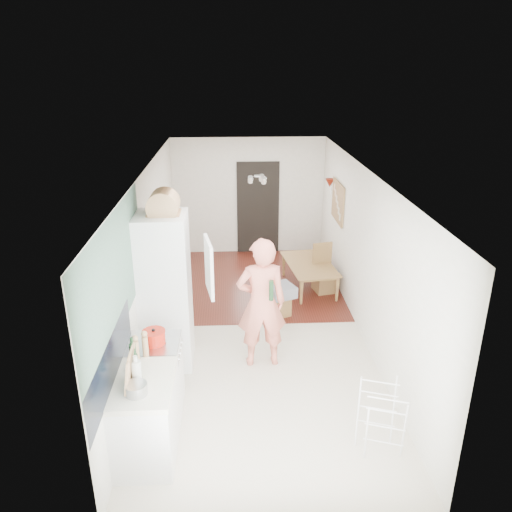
{
  "coord_description": "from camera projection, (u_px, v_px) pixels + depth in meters",
  "views": [
    {
      "loc": [
        -0.36,
        -6.84,
        3.94
      ],
      "look_at": [
        -0.01,
        0.2,
        1.18
      ],
      "focal_mm": 35.0,
      "sensor_mm": 36.0,
      "label": 1
    }
  ],
  "objects": [
    {
      "name": "base_cabinet",
      "position": [
        146.0,
        420.0,
        5.23
      ],
      "size": [
        0.6,
        0.9,
        0.86
      ],
      "primitive_type": "cube",
      "color": "white",
      "rests_on": "room_shell"
    },
    {
      "name": "fridge_door",
      "position": [
        209.0,
        267.0,
        6.22
      ],
      "size": [
        0.14,
        0.56,
        0.7
      ],
      "primitive_type": "cube",
      "rotation": [
        0.0,
        0.0,
        -1.4
      ],
      "color": "white",
      "rests_on": "room_shell"
    },
    {
      "name": "held_bottle",
      "position": [
        271.0,
        290.0,
        6.41
      ],
      "size": [
        0.06,
        0.06,
        0.28
      ],
      "primitive_type": "cylinder",
      "color": "#1B3B1F",
      "rests_on": "person"
    },
    {
      "name": "bottle_a",
      "position": [
        136.0,
        366.0,
        5.06
      ],
      "size": [
        0.06,
        0.06,
        0.27
      ],
      "primitive_type": "cylinder",
      "rotation": [
        0.0,
        0.0,
        0.01
      ],
      "color": "#1B3B1F",
      "rests_on": "worktop"
    },
    {
      "name": "fridge_interior",
      "position": [
        187.0,
        258.0,
        6.48
      ],
      "size": [
        0.02,
        0.52,
        0.66
      ],
      "primitive_type": "cube",
      "color": "white",
      "rests_on": "room_shell"
    },
    {
      "name": "room_shell",
      "position": [
        257.0,
        257.0,
        7.36
      ],
      "size": [
        3.2,
        7.0,
        2.5
      ],
      "primitive_type": null,
      "color": "silver",
      "rests_on": "ground"
    },
    {
      "name": "bottle_b",
      "position": [
        133.0,
        357.0,
        5.2
      ],
      "size": [
        0.07,
        0.07,
        0.3
      ],
      "primitive_type": "cylinder",
      "rotation": [
        0.0,
        0.0,
        -0.05
      ],
      "color": "#1B3B1F",
      "rests_on": "worktop"
    },
    {
      "name": "fridge_housing",
      "position": [
        165.0,
        292.0,
        6.64
      ],
      "size": [
        0.66,
        0.66,
        2.15
      ],
      "primitive_type": "cube",
      "color": "white",
      "rests_on": "room_shell"
    },
    {
      "name": "person",
      "position": [
        261.0,
        292.0,
        6.61
      ],
      "size": [
        0.83,
        0.57,
        2.18
      ],
      "primitive_type": "imported",
      "rotation": [
        0.0,
        0.0,
        3.21
      ],
      "color": "#EB7D68",
      "rests_on": "floor"
    },
    {
      "name": "worktop",
      "position": [
        143.0,
        384.0,
        5.06
      ],
      "size": [
        0.62,
        0.92,
        0.06
      ],
      "primitive_type": "cube",
      "color": "white",
      "rests_on": "room_shell"
    },
    {
      "name": "bread_bin",
      "position": [
        163.0,
        205.0,
        6.25
      ],
      "size": [
        0.47,
        0.46,
        0.22
      ],
      "primitive_type": null,
      "rotation": [
        0.0,
        0.0,
        -0.17
      ],
      "color": "tan",
      "rests_on": "fridge_housing"
    },
    {
      "name": "stool",
      "position": [
        280.0,
        305.0,
        8.23
      ],
      "size": [
        0.38,
        0.38,
        0.38
      ],
      "primitive_type": null,
      "rotation": [
        0.0,
        0.0,
        0.41
      ],
      "color": "olive",
      "rests_on": "floor"
    },
    {
      "name": "pepper_mill_front",
      "position": [
        136.0,
        351.0,
        5.35
      ],
      "size": [
        0.08,
        0.08,
        0.24
      ],
      "primitive_type": "cylinder",
      "rotation": [
        0.0,
        0.0,
        -0.29
      ],
      "color": "tan",
      "rests_on": "worktop"
    },
    {
      "name": "drying_rack",
      "position": [
        381.0,
        421.0,
        5.27
      ],
      "size": [
        0.51,
        0.48,
        0.8
      ],
      "primitive_type": null,
      "rotation": [
        0.0,
        0.0,
        -0.32
      ],
      "color": "white",
      "rests_on": "floor"
    },
    {
      "name": "bottle_c",
      "position": [
        136.0,
        372.0,
        4.99
      ],
      "size": [
        0.11,
        0.11,
        0.25
      ],
      "primitive_type": "cylinder",
      "rotation": [
        0.0,
        0.0,
        -0.05
      ],
      "color": "beige",
      "rests_on": "worktop"
    },
    {
      "name": "wall_sconce",
      "position": [
        330.0,
        183.0,
        9.62
      ],
      "size": [
        0.18,
        0.18,
        0.16
      ],
      "primitive_type": "cone",
      "color": "maroon",
      "rests_on": "room_shell"
    },
    {
      "name": "doorway_recess",
      "position": [
        258.0,
        208.0,
        10.7
      ],
      "size": [
        0.9,
        0.04,
        2.0
      ],
      "primitive_type": "cube",
      "color": "black",
      "rests_on": "room_shell"
    },
    {
      "name": "wood_floor_overlay",
      "position": [
        252.0,
        282.0,
        9.53
      ],
      "size": [
        3.2,
        3.3,
        0.01
      ],
      "primitive_type": "cube",
      "color": "#541D15",
      "rests_on": "room_shell"
    },
    {
      "name": "grey_drape",
      "position": [
        281.0,
        291.0,
        8.09
      ],
      "size": [
        0.53,
        0.53,
        0.18
      ],
      "primitive_type": "cube",
      "rotation": [
        0.0,
        0.0,
        0.4
      ],
      "color": "slate",
      "rests_on": "stool"
    },
    {
      "name": "pepper_mill_back",
      "position": [
        145.0,
        346.0,
        5.44
      ],
      "size": [
        0.07,
        0.07,
        0.24
      ],
      "primitive_type": "cylinder",
      "rotation": [
        0.0,
        0.0,
        0.11
      ],
      "color": "tan",
      "rests_on": "worktop"
    },
    {
      "name": "sage_wall_panel",
      "position": [
        116.0,
        276.0,
        5.21
      ],
      "size": [
        0.02,
        3.0,
        1.3
      ],
      "primitive_type": "cube",
      "color": "slate",
      "rests_on": "room_shell"
    },
    {
      "name": "red_casserole",
      "position": [
        154.0,
        337.0,
        5.7
      ],
      "size": [
        0.32,
        0.32,
        0.16
      ],
      "primitive_type": "cylinder",
      "rotation": [
        0.0,
        0.0,
        -0.22
      ],
      "color": "red",
      "rests_on": "cooker_top"
    },
    {
      "name": "floor",
      "position": [
        257.0,
        331.0,
        7.82
      ],
      "size": [
        3.2,
        7.0,
        0.01
      ],
      "primitive_type": "cube",
      "color": "beige",
      "rests_on": "ground"
    },
    {
      "name": "tile_splashback",
      "position": [
        112.0,
        363.0,
        4.95
      ],
      "size": [
        0.02,
        1.9,
        0.5
      ],
      "primitive_type": "cube",
      "color": "black",
      "rests_on": "room_shell"
    },
    {
      "name": "dining_chair",
      "position": [
        325.0,
        269.0,
        9.0
      ],
      "size": [
        0.45,
        0.45,
        0.88
      ],
      "primitive_type": null,
      "rotation": [
        0.0,
        0.0,
        0.22
      ],
      "color": "olive",
      "rests_on": "floor"
    },
    {
      "name": "pinboard",
      "position": [
        338.0,
        202.0,
        9.09
      ],
      "size": [
        0.03,
        0.9,
        0.7
      ],
      "primitive_type": "cube",
      "color": "tan",
      "rests_on": "room_shell"
    },
    {
      "name": "range_cooker",
      "position": [
        156.0,
        377.0,
        5.92
      ],
      "size": [
        0.6,
        0.6,
        0.88
      ],
      "primitive_type": "cube",
      "color": "white",
      "rests_on": "room_shell"
    },
    {
      "name": "pinboard_frame",
      "position": [
        337.0,
        202.0,
        9.09
      ],
      "size": [
        0.0,
        0.94,
        0.74
      ],
      "primitive_type": "cube",
      "color": "olive",
      "rests_on": "room_shell"
    },
    {
      "name": "cooker_top",
      "position": [
        153.0,
        344.0,
        5.75
      ],
      "size": [
        0.6,
        0.6,
        0.04
      ],
      "primitive_type": "cube",
      "color": "#B1B1B3",
      "rests_on": "room_shell"
    },
    {
      "name": "dining_table",
      "position": [
        310.0,
        278.0,
        9.22
      ],
      "size": [
        0.82,
        1.28,
        0.42
      ],
      "primitive_type": "imported",
      "rotation": [
        0.0,
        0.0,
        1.71
      ],
      "color": "olive",
      "rests_on": "floor"
    },
    {
      "name": "steel_pan",
      "position": [
        136.0,
        389.0,
        4.84
      ],
      "size": [
        0.22,
        0.22,
        0.11
      ],
      "primitive_type": "cylinder",
      "rotation": [
        0.0,
        0.0,
        0.01
      ],
      "color": "#B1B1B3",
      "rests_on": "worktop"
    },
    {
      "name": "chopping_boards",
      "position": [
        130.0,
        369.0,
        4.89
      ],
      "size": [
        0.1,
        0.3,
        0.41
      ],
      "primitive_type": null,
      "rotation": [
        0.0,
        0.0,
        -0.19
      ],
      "color": "tan",
      "rests_on": "worktop"
    }
  ]
}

